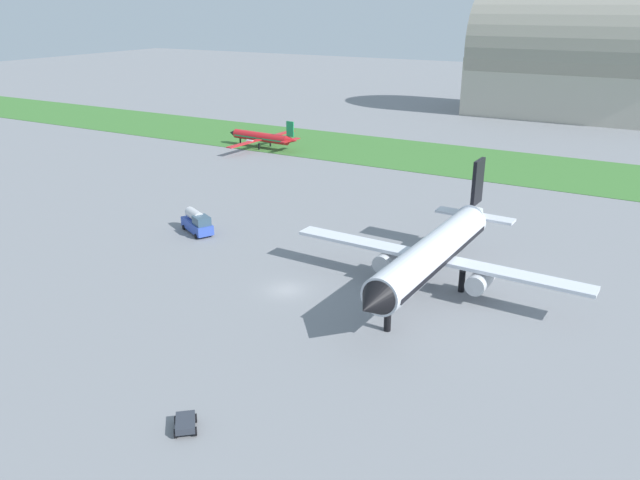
{
  "coord_description": "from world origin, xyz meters",
  "views": [
    {
      "loc": [
        36.21,
        -56.44,
        31.6
      ],
      "look_at": [
        -0.82,
        9.36,
        3.0
      ],
      "focal_mm": 35.45,
      "sensor_mm": 36.0,
      "label": 1
    }
  ],
  "objects_px": {
    "airplane_taxiing_turboprop": "(262,137)",
    "baggage_cart_midfield": "(185,423)",
    "fuel_truck_near_gate": "(197,222)",
    "airplane_midfield_jet": "(434,253)"
  },
  "relations": [
    {
      "from": "fuel_truck_near_gate",
      "to": "airplane_midfield_jet",
      "type": "bearing_deg",
      "value": 24.84
    },
    {
      "from": "airplane_midfield_jet",
      "to": "baggage_cart_midfield",
      "type": "bearing_deg",
      "value": -10.58
    },
    {
      "from": "airplane_taxiing_turboprop",
      "to": "baggage_cart_midfield",
      "type": "bearing_deg",
      "value": 125.56
    },
    {
      "from": "airplane_taxiing_turboprop",
      "to": "fuel_truck_near_gate",
      "type": "bearing_deg",
      "value": 119.43
    },
    {
      "from": "airplane_midfield_jet",
      "to": "baggage_cart_midfield",
      "type": "xyz_separation_m",
      "value": [
        -7.86,
        -34.31,
        -3.97
      ]
    },
    {
      "from": "airplane_taxiing_turboprop",
      "to": "fuel_truck_near_gate",
      "type": "xyz_separation_m",
      "value": [
        23.83,
        -51.77,
        -0.95
      ]
    },
    {
      "from": "baggage_cart_midfield",
      "to": "airplane_taxiing_turboprop",
      "type": "bearing_deg",
      "value": -8.96
    },
    {
      "from": "airplane_midfield_jet",
      "to": "fuel_truck_near_gate",
      "type": "xyz_separation_m",
      "value": [
        -36.36,
        1.55,
        -2.96
      ]
    },
    {
      "from": "airplane_midfield_jet",
      "to": "airplane_taxiing_turboprop",
      "type": "height_order",
      "value": "airplane_midfield_jet"
    },
    {
      "from": "airplane_taxiing_turboprop",
      "to": "baggage_cart_midfield",
      "type": "distance_m",
      "value": 102.09
    }
  ]
}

